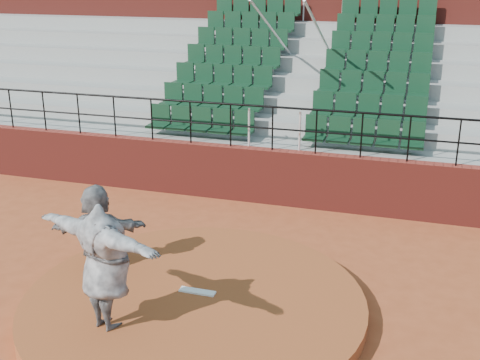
% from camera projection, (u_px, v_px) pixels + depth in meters
% --- Properties ---
extents(ground, '(90.00, 90.00, 0.00)m').
position_uv_depth(ground, '(194.00, 310.00, 9.72)').
color(ground, '#9C4523').
rests_on(ground, ground).
extents(pitchers_mound, '(5.50, 5.50, 0.25)m').
position_uv_depth(pitchers_mound, '(194.00, 304.00, 9.68)').
color(pitchers_mound, brown).
rests_on(pitchers_mound, ground).
extents(pitching_rubber, '(0.60, 0.15, 0.03)m').
position_uv_depth(pitching_rubber, '(197.00, 291.00, 9.77)').
color(pitching_rubber, white).
rests_on(pitching_rubber, pitchers_mound).
extents(boundary_wall, '(24.00, 0.30, 1.30)m').
position_uv_depth(boundary_wall, '(272.00, 176.00, 14.01)').
color(boundary_wall, maroon).
rests_on(boundary_wall, ground).
extents(wall_railing, '(24.04, 0.05, 1.03)m').
position_uv_depth(wall_railing, '(273.00, 119.00, 13.56)').
color(wall_railing, black).
rests_on(wall_railing, boundary_wall).
extents(seating_deck, '(24.00, 5.97, 4.63)m').
position_uv_depth(seating_deck, '(304.00, 110.00, 17.04)').
color(seating_deck, gray).
rests_on(seating_deck, ground).
extents(press_box_facade, '(24.00, 3.00, 7.10)m').
position_uv_depth(press_box_facade, '(330.00, 23.00, 19.90)').
color(press_box_facade, maroon).
rests_on(press_box_facade, ground).
extents(pitcher, '(2.46, 1.41, 1.94)m').
position_uv_depth(pitcher, '(105.00, 266.00, 8.55)').
color(pitcher, black).
rests_on(pitcher, pitchers_mound).
extents(fielder, '(1.72, 1.08, 1.77)m').
position_uv_depth(fielder, '(98.00, 233.00, 10.43)').
color(fielder, black).
rests_on(fielder, ground).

